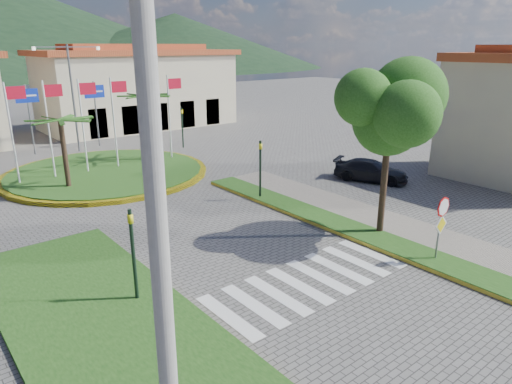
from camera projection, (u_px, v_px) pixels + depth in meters
ground at (407, 335)px, 13.03m from camera, size 160.00×160.00×0.00m
sidewalk_right at (450, 252)px, 18.09m from camera, size 4.00×28.00×0.15m
verge_right at (434, 260)px, 17.36m from camera, size 1.60×28.00×0.18m
median_left at (104, 322)px, 13.52m from camera, size 5.00×14.00×0.18m
crosswalk at (307, 282)px, 15.98m from camera, size 8.00×3.00×0.01m
roundabout_island at (107, 172)px, 29.21m from camera, size 12.70×12.70×6.00m
stop_sign at (441, 219)px, 16.88m from camera, size 0.80×0.11×2.65m
deciduous_tree at (390, 116)px, 18.44m from camera, size 3.60×3.60×6.80m
utility_pole at (161, 273)px, 7.14m from camera, size 0.32×0.32×9.00m
traffic_light_left at (133, 247)px, 14.10m from camera, size 0.15×0.18×3.20m
traffic_light_right at (260, 164)px, 23.99m from camera, size 0.15×0.18×3.20m
traffic_light_far at (182, 124)px, 36.43m from camera, size 0.18×0.15×3.20m
direction_sign_west at (28, 108)px, 33.59m from camera, size 1.60×0.14×5.20m
direction_sign_east at (95, 103)px, 36.60m from camera, size 1.60×0.14×5.20m
street_lamp_centre at (73, 93)px, 34.39m from camera, size 4.80×0.16×8.00m
building_right at (138, 87)px, 45.88m from camera, size 19.08×9.54×8.05m
hill_far_east at (176, 42)px, 151.98m from camera, size 120.00×120.00×18.00m
car_dark_b at (110, 126)px, 43.56m from camera, size 3.48×2.01×1.08m
car_side_right at (371, 170)px, 27.78m from camera, size 3.46×4.76×1.28m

